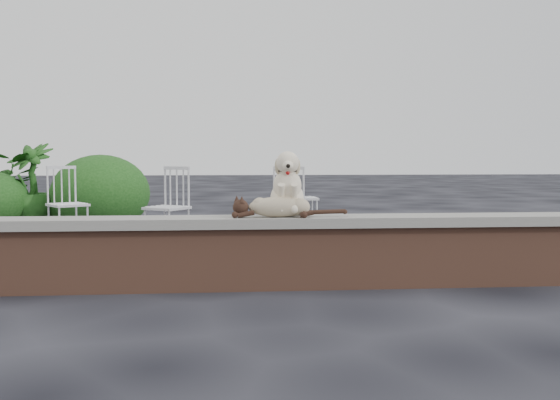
{
  "coord_description": "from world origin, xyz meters",
  "views": [
    {
      "loc": [
        -0.05,
        -5.11,
        1.07
      ],
      "look_at": [
        0.41,
        0.2,
        0.7
      ],
      "focal_mm": 40.97,
      "sensor_mm": 36.0,
      "label": 1
    }
  ],
  "objects": [
    {
      "name": "capstone",
      "position": [
        0.0,
        0.0,
        0.54
      ],
      "size": [
        6.2,
        0.4,
        0.08
      ],
      "primitive_type": "cube",
      "color": "slate",
      "rests_on": "brick_wall"
    },
    {
      "name": "cat",
      "position": [
        0.38,
        -0.05,
        0.67
      ],
      "size": [
        1.1,
        0.33,
        0.19
      ],
      "primitive_type": null,
      "rotation": [
        0.0,
        0.0,
        -0.07
      ],
      "color": "tan",
      "rests_on": "capstone"
    },
    {
      "name": "chair_a",
      "position": [
        -2.02,
        3.12,
        0.47
      ],
      "size": [
        0.78,
        0.78,
        0.94
      ],
      "primitive_type": null,
      "rotation": [
        0.0,
        0.0,
        0.61
      ],
      "color": "white",
      "rests_on": "ground"
    },
    {
      "name": "chair_c",
      "position": [
        0.77,
        2.75,
        0.47
      ],
      "size": [
        0.67,
        0.67,
        0.94
      ],
      "primitive_type": null,
      "rotation": [
        0.0,
        0.0,
        2.91
      ],
      "color": "white",
      "rests_on": "ground"
    },
    {
      "name": "ground",
      "position": [
        0.0,
        0.0,
        0.0
      ],
      "size": [
        60.0,
        60.0,
        0.0
      ],
      "primitive_type": "plane",
      "color": "black",
      "rests_on": "ground"
    },
    {
      "name": "brick_wall",
      "position": [
        0.0,
        0.0,
        0.25
      ],
      "size": [
        6.0,
        0.3,
        0.5
      ],
      "primitive_type": "cube",
      "color": "brown",
      "rests_on": "ground"
    },
    {
      "name": "shrubbery",
      "position": [
        -2.38,
        4.61,
        0.45
      ],
      "size": [
        2.87,
        1.46,
        1.15
      ],
      "color": "#174112",
      "rests_on": "ground"
    },
    {
      "name": "chair_e",
      "position": [
        1.08,
        4.05,
        0.47
      ],
      "size": [
        0.59,
        0.59,
        0.94
      ],
      "primitive_type": null,
      "rotation": [
        0.0,
        0.0,
        1.62
      ],
      "color": "white",
      "rests_on": "ground"
    },
    {
      "name": "potted_plant_a",
      "position": [
        -3.32,
        4.77,
        0.56
      ],
      "size": [
        1.09,
        0.97,
        1.12
      ],
      "primitive_type": "imported",
      "rotation": [
        0.0,
        0.0,
        0.1
      ],
      "color": "#174112",
      "rests_on": "ground"
    },
    {
      "name": "dog",
      "position": [
        0.46,
        0.1,
        0.85
      ],
      "size": [
        0.38,
        0.48,
        0.53
      ],
      "primitive_type": null,
      "rotation": [
        0.0,
        0.0,
        -0.07
      ],
      "color": "beige",
      "rests_on": "capstone"
    },
    {
      "name": "potted_plant_b",
      "position": [
        -2.92,
        4.65,
        0.63
      ],
      "size": [
        0.94,
        0.94,
        1.26
      ],
      "primitive_type": "imported",
      "rotation": [
        0.0,
        0.0,
        -0.44
      ],
      "color": "#174112",
      "rests_on": "ground"
    },
    {
      "name": "chair_b",
      "position": [
        -0.73,
        2.52,
        0.47
      ],
      "size": [
        0.78,
        0.78,
        0.94
      ],
      "primitive_type": null,
      "rotation": [
        0.0,
        0.0,
        -0.6
      ],
      "color": "white",
      "rests_on": "ground"
    }
  ]
}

